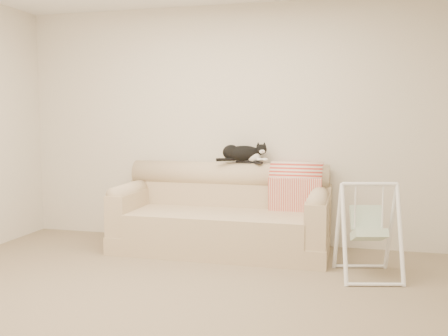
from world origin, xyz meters
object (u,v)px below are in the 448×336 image
(remote_a, at_px, (244,162))
(tuxedo_cat, at_px, (243,153))
(remote_b, at_px, (257,162))
(sofa, at_px, (223,216))
(baby_swing, at_px, (368,230))

(remote_a, height_order, tuxedo_cat, tuxedo_cat)
(remote_b, relative_size, tuxedo_cat, 0.29)
(sofa, xyz_separation_m, remote_a, (0.18, 0.25, 0.56))
(remote_a, bearing_deg, baby_swing, -32.80)
(sofa, height_order, remote_b, remote_b)
(remote_b, height_order, tuxedo_cat, tuxedo_cat)
(remote_a, bearing_deg, remote_b, -13.77)
(remote_b, bearing_deg, remote_a, 166.23)
(remote_b, height_order, baby_swing, remote_b)
(sofa, distance_m, tuxedo_cat, 0.71)
(sofa, bearing_deg, tuxedo_cat, 54.71)
(baby_swing, bearing_deg, sofa, 158.48)
(sofa, height_order, tuxedo_cat, tuxedo_cat)
(remote_a, relative_size, remote_b, 1.18)
(remote_b, distance_m, baby_swing, 1.46)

